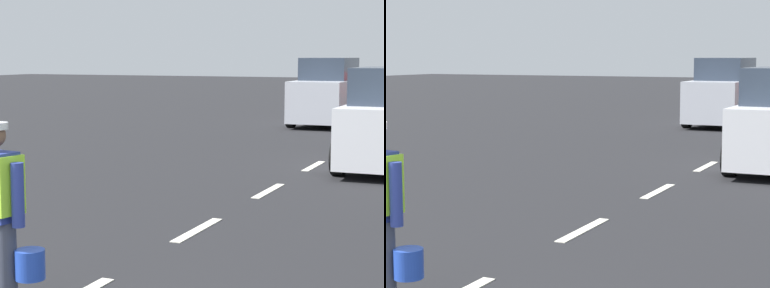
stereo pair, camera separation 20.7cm
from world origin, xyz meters
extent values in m
cube|color=silver|center=(0.00, 5.70, 0.01)|extent=(0.14, 1.40, 0.01)
cube|color=silver|center=(0.00, 8.70, 0.01)|extent=(0.14, 1.40, 0.01)
cube|color=silver|center=(0.00, 11.70, 0.01)|extent=(0.14, 1.40, 0.01)
cube|color=silver|center=(0.00, 14.70, 0.01)|extent=(0.14, 1.40, 0.01)
cube|color=silver|center=(0.00, 17.70, 0.01)|extent=(0.14, 1.40, 0.01)
cylinder|color=#383D4C|center=(-0.29, 2.17, 0.41)|extent=(0.18, 0.18, 0.82)
cylinder|color=navy|center=(-0.14, 2.15, 1.07)|extent=(0.11, 0.11, 0.55)
cylinder|color=#2347B7|center=(-0.10, 2.24, 0.45)|extent=(0.26, 0.26, 0.26)
cube|color=silver|center=(-1.81, 20.63, 0.81)|extent=(1.63, 4.24, 1.26)
cube|color=#2D3847|center=(-1.81, 20.73, 1.79)|extent=(1.43, 2.33, 0.70)
cylinder|color=black|center=(-0.98, 19.32, 0.34)|extent=(0.22, 0.68, 0.68)
cylinder|color=black|center=(-2.65, 19.32, 0.34)|extent=(0.22, 0.68, 0.68)
cylinder|color=black|center=(-0.98, 21.94, 0.34)|extent=(0.22, 0.68, 0.68)
cylinder|color=black|center=(-2.65, 21.94, 0.34)|extent=(0.22, 0.68, 0.68)
cylinder|color=black|center=(0.70, 13.18, 0.34)|extent=(0.22, 0.68, 0.68)
cylinder|color=black|center=(0.70, 10.77, 0.34)|extent=(0.22, 0.68, 0.68)
camera|label=1|loc=(3.66, -2.92, 2.25)|focal=69.73mm
camera|label=2|loc=(3.85, -2.84, 2.25)|focal=69.73mm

